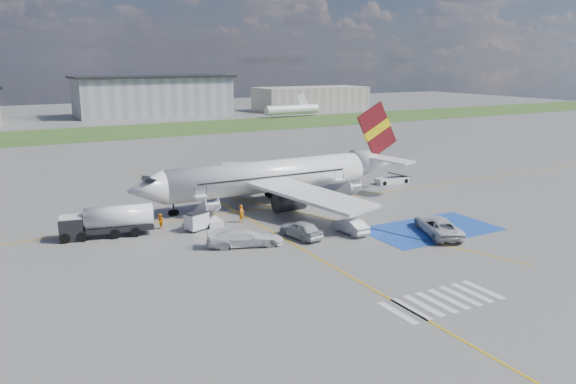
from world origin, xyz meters
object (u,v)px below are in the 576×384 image
fuel_tanker (108,224)px  van_white_b (245,235)px  car_silver_a (301,229)px  gpu_cart (197,222)px  van_white_a (438,223)px  airliner (279,175)px  car_silver_b (350,226)px  belt_loader (392,181)px

fuel_tanker → van_white_b: fuel_tanker is taller
fuel_tanker → car_silver_a: bearing=-19.6°
gpu_cart → van_white_a: bearing=-54.3°
airliner → van_white_a: (7.99, -19.51, -2.24)m
car_silver_a → car_silver_b: bearing=158.0°
airliner → van_white_b: bearing=-128.5°
car_silver_a → fuel_tanker: bearing=-40.2°
airliner → gpu_cart: size_ratio=13.92×
car_silver_b → van_white_b: van_white_b is taller
van_white_a → airliner: bearing=-45.1°
fuel_tanker → car_silver_b: size_ratio=2.01×
fuel_tanker → car_silver_b: fuel_tanker is taller
van_white_b → car_silver_b: bearing=-78.6°
gpu_cart → car_silver_a: 11.08m
van_white_a → van_white_b: (-18.77, 5.97, -0.10)m
fuel_tanker → belt_loader: fuel_tanker is taller
car_silver_a → airliner: bearing=-119.2°
airliner → car_silver_b: 15.21m
fuel_tanker → belt_loader: size_ratio=1.69×
fuel_tanker → car_silver_b: (21.94, -10.84, -0.53)m
fuel_tanker → belt_loader: (41.04, 5.92, -0.88)m
fuel_tanker → van_white_a: 33.32m
gpu_cart → car_silver_a: (8.22, -7.43, 0.00)m
belt_loader → van_white_a: size_ratio=0.88×
airliner → van_white_a: 21.20m
car_silver_a → van_white_a: (12.82, -5.64, 0.29)m
belt_loader → car_silver_b: (-19.10, -16.76, 0.36)m
gpu_cart → van_white_b: size_ratio=0.49×
airliner → van_white_a: airliner is taller
airliner → van_white_a: size_ratio=5.97×
gpu_cart → van_white_b: 7.46m
car_silver_a → van_white_a: 14.01m
airliner → gpu_cart: 14.77m
belt_loader → van_white_b: (-30.25, -15.33, 0.66)m
van_white_a → car_silver_a: bearing=-1.1°
car_silver_a → belt_loader: bearing=-157.2°
airliner → gpu_cart: airliner is taller
fuel_tanker → belt_loader: 41.47m
belt_loader → car_silver_b: bearing=-135.7°
airliner → belt_loader: 19.78m
car_silver_a → van_white_b: van_white_b is taller
airliner → fuel_tanker: airliner is taller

